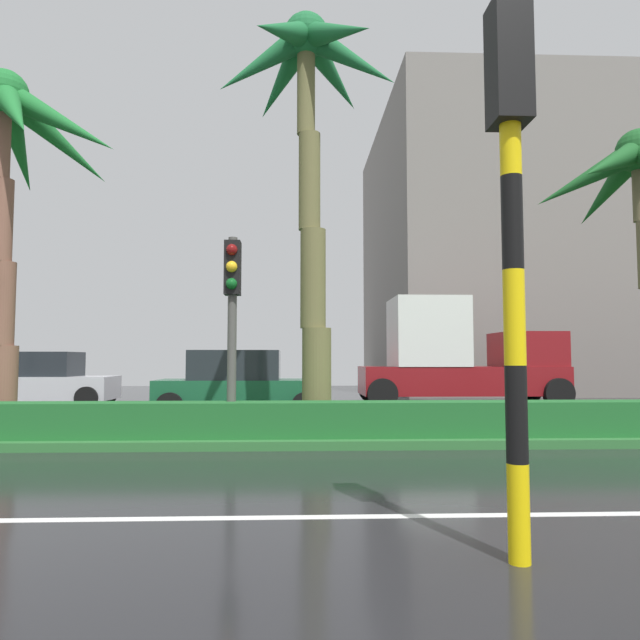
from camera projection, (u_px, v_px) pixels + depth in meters
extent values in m
cube|color=black|center=(35.00, 433.00, 12.25)|extent=(90.00, 42.00, 0.10)
cube|color=#2D6B33|center=(12.00, 433.00, 11.26)|extent=(85.50, 4.00, 0.15)
cylinder|color=brown|center=(4.00, 388.00, 11.10)|extent=(0.47, 0.47, 1.59)
cylinder|color=brown|center=(4.00, 304.00, 11.16)|extent=(0.41, 0.41, 1.59)
cylinder|color=brown|center=(3.00, 221.00, 11.22)|extent=(0.35, 0.35, 1.59)
cylinder|color=brown|center=(3.00, 138.00, 11.28)|extent=(0.30, 0.30, 1.59)
sphere|color=#1D6F2E|center=(4.00, 93.00, 11.34)|extent=(0.90, 0.90, 0.90)
cone|color=#1D6F2E|center=(58.00, 121.00, 11.23)|extent=(2.51, 0.82, 1.67)
cone|color=#1D6F2E|center=(58.00, 140.00, 12.14)|extent=(2.04, 2.20, 1.72)
cone|color=#1D6F2E|center=(18.00, 146.00, 12.32)|extent=(0.98, 2.47, 1.81)
cone|color=#1D6F2E|center=(13.00, 110.00, 10.48)|extent=(1.83, 2.27, 1.86)
cylinder|color=brown|center=(317.00, 378.00, 11.29)|extent=(0.56, 0.56, 1.94)
cylinder|color=brown|center=(313.00, 279.00, 11.44)|extent=(0.49, 0.49, 1.94)
cylinder|color=brown|center=(310.00, 182.00, 11.60)|extent=(0.43, 0.43, 1.94)
cylinder|color=brown|center=(306.00, 87.00, 11.75)|extent=(0.36, 0.36, 1.94)
sphere|color=#1C6635|center=(306.00, 36.00, 11.82)|extent=(0.90, 0.90, 0.90)
cone|color=#1C6635|center=(350.00, 59.00, 11.69)|extent=(2.12, 0.86, 1.56)
cone|color=#1C6635|center=(332.00, 75.00, 12.58)|extent=(1.71, 2.04, 1.34)
cone|color=#1C6635|center=(283.00, 79.00, 12.50)|extent=(1.59, 2.03, 1.57)
cone|color=#1C6635|center=(263.00, 63.00, 11.77)|extent=(2.05, 0.61, 1.60)
cone|color=#1C6635|center=(283.00, 31.00, 10.94)|extent=(1.48, 2.14, 1.32)
cone|color=#1C6635|center=(336.00, 32.00, 11.03)|extent=(1.66, 2.08, 1.27)
cylinder|color=brown|center=(640.00, 188.00, 12.08)|extent=(0.29, 0.29, 1.39)
sphere|color=#195321|center=(638.00, 151.00, 12.13)|extent=(0.90, 0.90, 0.90)
cone|color=#195321|center=(608.00, 190.00, 13.05)|extent=(0.89, 2.28, 1.58)
cone|color=#195321|center=(587.00, 178.00, 12.36)|extent=(2.31, 1.22, 1.49)
cone|color=#195321|center=(613.00, 162.00, 11.51)|extent=(2.20, 1.71, 1.40)
cylinder|color=#4C4C47|center=(232.00, 336.00, 10.34)|extent=(0.16, 0.16, 3.50)
cube|color=black|center=(233.00, 268.00, 10.42)|extent=(0.28, 0.32, 0.96)
sphere|color=maroon|center=(232.00, 250.00, 10.27)|extent=(0.20, 0.20, 0.20)
sphere|color=yellow|center=(232.00, 267.00, 10.25)|extent=(0.20, 0.20, 0.20)
sphere|color=#0F591E|center=(231.00, 284.00, 10.23)|extent=(0.20, 0.20, 0.20)
cylinder|color=yellow|center=(519.00, 513.00, 4.28)|extent=(0.16, 0.16, 0.72)
cylinder|color=black|center=(516.00, 414.00, 4.33)|extent=(0.16, 0.16, 0.72)
cylinder|color=yellow|center=(514.00, 317.00, 4.37)|extent=(0.16, 0.16, 0.72)
cylinder|color=black|center=(512.00, 223.00, 4.42)|extent=(0.16, 0.16, 0.72)
cylinder|color=yellow|center=(510.00, 130.00, 4.47)|extent=(0.16, 0.16, 0.72)
cylinder|color=black|center=(508.00, 39.00, 4.52)|extent=(0.16, 0.16, 0.72)
cube|color=black|center=(509.00, 64.00, 4.51)|extent=(0.28, 0.32, 0.96)
sphere|color=red|center=(500.00, 38.00, 4.70)|extent=(0.20, 0.20, 0.20)
sphere|color=#7F600F|center=(501.00, 74.00, 4.68)|extent=(0.20, 0.20, 0.20)
sphere|color=#0F591E|center=(502.00, 111.00, 4.66)|extent=(0.20, 0.20, 0.20)
cube|color=silver|center=(43.00, 388.00, 18.29)|extent=(4.30, 1.76, 0.72)
cube|color=#1E2328|center=(39.00, 364.00, 18.33)|extent=(2.30, 1.58, 0.76)
cylinder|color=black|center=(106.00, 394.00, 19.23)|extent=(0.68, 0.22, 0.68)
cylinder|color=black|center=(87.00, 398.00, 17.44)|extent=(0.68, 0.22, 0.68)
cylinder|color=black|center=(3.00, 395.00, 19.10)|extent=(0.68, 0.22, 0.68)
cube|color=#195133|center=(241.00, 393.00, 15.29)|extent=(4.30, 1.76, 0.72)
cube|color=#1E2328|center=(236.00, 365.00, 15.33)|extent=(2.30, 1.58, 0.76)
cylinder|color=black|center=(304.00, 401.00, 16.24)|extent=(0.68, 0.22, 0.68)
cylinder|color=black|center=(305.00, 406.00, 14.44)|extent=(0.68, 0.22, 0.68)
cylinder|color=black|center=(184.00, 401.00, 16.10)|extent=(0.68, 0.22, 0.68)
cylinder|color=black|center=(170.00, 406.00, 14.31)|extent=(0.68, 0.22, 0.68)
cube|color=maroon|center=(460.00, 380.00, 18.94)|extent=(6.40, 2.30, 0.90)
cube|color=maroon|center=(526.00, 349.00, 19.09)|extent=(1.90, 2.21, 1.10)
cube|color=silver|center=(427.00, 332.00, 19.00)|extent=(2.30, 2.35, 2.20)
cylinder|color=black|center=(528.00, 389.00, 20.19)|extent=(0.92, 0.30, 0.92)
cylinder|color=black|center=(559.00, 393.00, 17.86)|extent=(0.92, 0.30, 0.92)
cylinder|color=black|center=(372.00, 390.00, 19.97)|extent=(0.92, 0.30, 0.92)
cylinder|color=black|center=(382.00, 394.00, 17.64)|extent=(0.92, 0.30, 0.92)
cube|color=slate|center=(567.00, 257.00, 30.68)|extent=(19.70, 14.87, 13.71)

